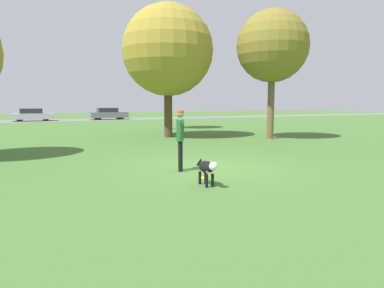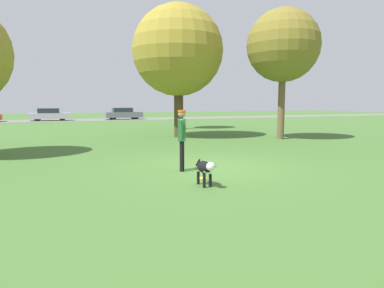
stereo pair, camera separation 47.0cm
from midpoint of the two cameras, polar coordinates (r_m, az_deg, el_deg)
ground_plane at (r=10.56m, az=3.93°, el=-3.94°), size 120.00×120.00×0.00m
far_road_strip at (r=41.37m, az=-16.05°, el=3.90°), size 120.00×6.00×0.01m
person at (r=9.91m, az=-0.33°, el=1.51°), size 0.35×0.64×1.78m
dog at (r=8.17m, az=3.85°, el=-4.06°), size 0.30×0.99×0.63m
frisbee at (r=9.07m, az=3.25°, el=-5.69°), size 0.23×0.23×0.02m
tree_far_right at (r=26.21m, az=-1.36°, el=13.34°), size 3.04×3.04×6.49m
tree_mid_center at (r=19.97m, az=-1.69°, el=15.27°), size 5.11×5.11×7.47m
tree_near_right at (r=19.56m, az=15.65°, el=15.48°), size 3.87×3.87×6.95m
parked_car_silver at (r=40.85m, az=-22.33°, el=4.55°), size 4.28×1.95×1.36m
parked_car_grey at (r=41.62m, az=-11.07°, el=4.99°), size 4.36×1.71×1.38m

